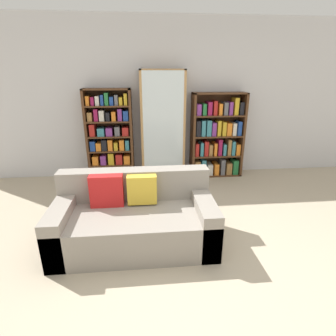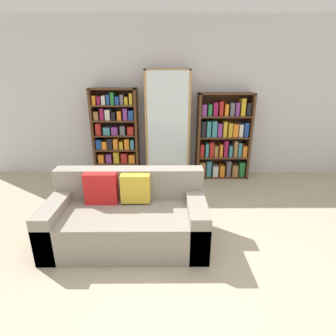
{
  "view_description": "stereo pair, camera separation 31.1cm",
  "coord_description": "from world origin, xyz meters",
  "views": [
    {
      "loc": [
        -0.4,
        -1.97,
        1.8
      ],
      "look_at": [
        -0.07,
        1.52,
        0.53
      ],
      "focal_mm": 28.0,
      "sensor_mm": 36.0,
      "label": 1
    },
    {
      "loc": [
        -0.09,
        -1.99,
        1.8
      ],
      "look_at": [
        -0.07,
        1.52,
        0.53
      ],
      "focal_mm": 28.0,
      "sensor_mm": 36.0,
      "label": 2
    }
  ],
  "objects": [
    {
      "name": "bookshelf_left",
      "position": [
        -0.97,
        2.54,
        0.76
      ],
      "size": [
        0.78,
        0.32,
        1.57
      ],
      "color": "#4C2D19",
      "rests_on": "ground"
    },
    {
      "name": "wall_back",
      "position": [
        0.0,
        2.75,
        1.35
      ],
      "size": [
        7.11,
        0.06,
        2.7
      ],
      "color": "silver",
      "rests_on": "ground"
    },
    {
      "name": "ground_plane",
      "position": [
        0.0,
        0.0,
        0.0
      ],
      "size": [
        16.0,
        16.0,
        0.0
      ],
      "primitive_type": "plane",
      "color": "tan"
    },
    {
      "name": "wine_bottle",
      "position": [
        0.3,
        1.89,
        0.16
      ],
      "size": [
        0.09,
        0.09,
        0.4
      ],
      "color": "black",
      "rests_on": "ground"
    },
    {
      "name": "bookshelf_right",
      "position": [
        0.92,
        2.54,
        0.7
      ],
      "size": [
        0.93,
        0.32,
        1.49
      ],
      "color": "#4C2D19",
      "rests_on": "ground"
    },
    {
      "name": "couch",
      "position": [
        -0.52,
        0.57,
        0.28
      ],
      "size": [
        1.71,
        0.84,
        0.77
      ],
      "color": "gray",
      "rests_on": "ground"
    },
    {
      "name": "display_cabinet",
      "position": [
        -0.07,
        2.53,
        0.93
      ],
      "size": [
        0.75,
        0.36,
        1.87
      ],
      "color": "#AD7F4C",
      "rests_on": "ground"
    }
  ]
}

